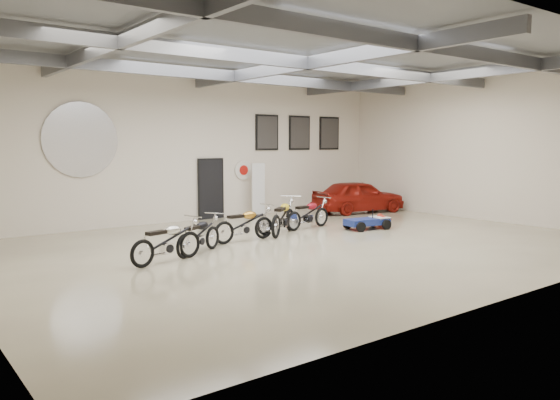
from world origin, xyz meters
TOP-DOWN VIEW (x-y plane):
  - floor at (0.00, 0.00)m, footprint 16.00×12.00m
  - ceiling at (0.00, 0.00)m, footprint 16.00×12.00m
  - back_wall at (0.00, 6.00)m, footprint 16.00×0.02m
  - right_wall at (8.00, 0.00)m, footprint 0.02×12.00m
  - ceiling_beams at (0.00, 0.00)m, footprint 15.80×11.80m
  - door at (0.50, 5.95)m, footprint 0.92×0.08m
  - logo_plaque at (-4.00, 5.95)m, footprint 2.30×0.06m
  - poster_left at (3.00, 5.96)m, footprint 1.05×0.08m
  - poster_mid at (4.60, 5.96)m, footprint 1.05×0.08m
  - poster_right at (6.20, 5.96)m, footprint 1.05×0.08m
  - oil_sign at (1.90, 5.95)m, footprint 0.72×0.10m
  - banner_stand at (2.26, 5.50)m, footprint 0.54×0.26m
  - motorcycle_silver at (-3.94, 0.25)m, footprint 2.03×1.05m
  - motorcycle_black at (-2.88, 0.70)m, footprint 1.87×1.36m
  - motorcycle_gold at (-1.06, 1.42)m, footprint 1.95×0.69m
  - motorcycle_yellow at (0.51, 1.72)m, footprint 2.08×1.77m
  - motorcycle_red at (1.79, 2.08)m, footprint 1.95×0.86m
  - go_kart at (3.33, 0.84)m, footprint 1.86×1.05m
  - vintage_car at (5.98, 4.00)m, footprint 2.09×3.91m

SIDE VIEW (x-z plane):
  - floor at x=0.00m, z-range -0.01..0.01m
  - go_kart at x=3.33m, z-range 0.00..0.64m
  - motorcycle_black at x=-2.88m, z-range 0.00..0.95m
  - motorcycle_red at x=1.79m, z-range 0.00..0.98m
  - motorcycle_gold at x=-1.06m, z-range 0.00..1.00m
  - motorcycle_silver at x=-3.94m, z-range 0.00..1.01m
  - motorcycle_yellow at x=0.51m, z-range 0.00..1.09m
  - vintage_car at x=5.98m, z-range 0.00..1.27m
  - banner_stand at x=2.26m, z-range 0.00..1.93m
  - door at x=0.50m, z-range 0.00..2.10m
  - oil_sign at x=1.90m, z-range 1.34..2.06m
  - back_wall at x=0.00m, z-range 0.00..5.00m
  - right_wall at x=8.00m, z-range 0.00..5.00m
  - logo_plaque at x=-4.00m, z-range 2.22..3.38m
  - poster_left at x=3.00m, z-range 2.42..3.78m
  - poster_mid at x=4.60m, z-range 2.42..3.78m
  - poster_right at x=6.20m, z-range 2.42..3.78m
  - ceiling_beams at x=0.00m, z-range 4.59..4.91m
  - ceiling at x=0.00m, z-range 5.00..5.00m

